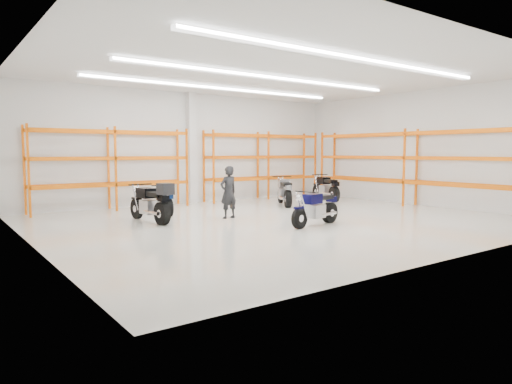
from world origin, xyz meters
TOP-DOWN VIEW (x-y plane):
  - ground at (0.00, 0.00)m, footprint 14.00×14.00m
  - room_shell at (0.00, 0.03)m, footprint 14.02×12.02m
  - motorcycle_main at (0.17, -1.44)m, footprint 2.06×0.74m
  - motorcycle_back_a at (-3.45, 1.81)m, footprint 0.76×2.38m
  - motorcycle_back_b at (-2.36, 3.34)m, footprint 0.73×1.93m
  - motorcycle_back_c at (2.52, 2.89)m, footprint 1.25×2.07m
  - motorcycle_back_d at (5.16, 3.25)m, footprint 0.99×2.22m
  - standing_man at (-1.13, 1.25)m, footprint 0.64×0.45m
  - structural_column at (0.00, 5.82)m, footprint 0.32×0.32m
  - pallet_racking_back_left at (-3.40, 5.48)m, footprint 5.67×0.87m
  - pallet_racking_back_right at (3.40, 5.48)m, footprint 5.67×0.87m
  - pallet_racking_side at (6.48, 0.00)m, footprint 0.87×9.07m

SIDE VIEW (x-z plane):
  - ground at x=0.00m, z-range 0.00..0.00m
  - motorcycle_back_b at x=-2.36m, z-range -0.03..0.92m
  - motorcycle_main at x=0.17m, z-range -0.03..0.99m
  - motorcycle_back_d at x=5.16m, z-range -0.04..1.08m
  - motorcycle_back_c at x=2.52m, z-range -0.04..1.09m
  - motorcycle_back_a at x=-3.45m, z-range -0.03..1.19m
  - standing_man at x=-1.13m, z-range 0.00..1.66m
  - pallet_racking_back_left at x=-3.40m, z-range 0.29..3.29m
  - pallet_racking_back_right at x=3.40m, z-range 0.29..3.29m
  - pallet_racking_side at x=6.48m, z-range 0.31..3.31m
  - structural_column at x=0.00m, z-range 0.00..4.50m
  - room_shell at x=0.00m, z-range 1.03..5.54m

